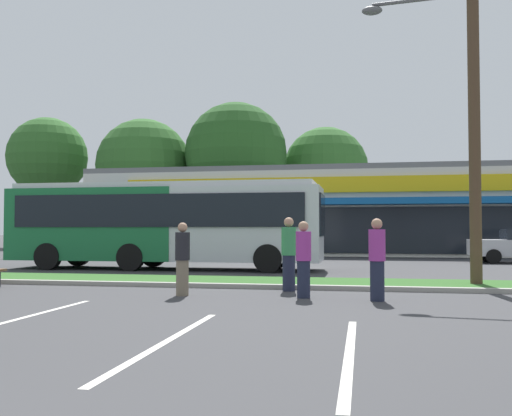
{
  "coord_description": "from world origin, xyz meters",
  "views": [
    {
      "loc": [
        4.02,
        -1.65,
        1.53
      ],
      "look_at": [
        0.35,
        18.1,
        2.26
      ],
      "focal_mm": 40.19,
      "sensor_mm": 36.0,
      "label": 1
    }
  ],
  "objects": [
    {
      "name": "tree_mid_left",
      "position": [
        -5.75,
        42.18,
        7.44
      ],
      "size": [
        8.05,
        8.05,
        11.47
      ],
      "color": "#473323",
      "rests_on": "ground_plane"
    },
    {
      "name": "tree_left",
      "position": [
        -13.5,
        42.4,
        6.63
      ],
      "size": [
        7.69,
        7.69,
        10.48
      ],
      "color": "#473323",
      "rests_on": "ground_plane"
    },
    {
      "name": "pedestrian_far",
      "position": [
        2.73,
        11.06,
        0.85
      ],
      "size": [
        0.34,
        0.34,
        1.7
      ],
      "rotation": [
        0.0,
        0.0,
        0.56
      ],
      "color": "#1E2338",
      "rests_on": "ground_plane"
    },
    {
      "name": "parking_stripe_2",
      "position": [
        1.39,
        5.86,
        0.0
      ],
      "size": [
        0.12,
        4.8,
        0.01
      ],
      "primitive_type": "cube",
      "color": "silver",
      "rests_on": "ground_plane"
    },
    {
      "name": "tree_mid",
      "position": [
        1.01,
        46.6,
        6.52
      ],
      "size": [
        7.11,
        7.11,
        10.08
      ],
      "color": "#473323",
      "rests_on": "ground_plane"
    },
    {
      "name": "pedestrian_mid",
      "position": [
        -0.04,
        10.98,
        0.84
      ],
      "size": [
        0.34,
        0.34,
        1.67
      ],
      "rotation": [
        0.0,
        0.0,
        3.53
      ],
      "color": "#726651",
      "rests_on": "ground_plane"
    },
    {
      "name": "parking_stripe_3",
      "position": [
        3.86,
        5.55,
        0.0
      ],
      "size": [
        0.12,
        4.8,
        0.01
      ],
      "primitive_type": "cube",
      "color": "silver",
      "rests_on": "ground_plane"
    },
    {
      "name": "city_bus",
      "position": [
        -3.35,
        19.09,
        1.77
      ],
      "size": [
        11.92,
        2.7,
        3.25
      ],
      "rotation": [
        0.0,
        0.0,
        0.0
      ],
      "color": "#196638",
      "rests_on": "ground_plane"
    },
    {
      "name": "car_2",
      "position": [
        -11.65,
        25.75,
        0.78
      ],
      "size": [
        4.2,
        2.02,
        1.5
      ],
      "rotation": [
        0.0,
        0.0,
        3.14
      ],
      "color": "#B7B7BC",
      "rests_on": "ground_plane"
    },
    {
      "name": "curb_lip",
      "position": [
        0.0,
        12.78,
        0.06
      ],
      "size": [
        56.0,
        0.24,
        0.12
      ],
      "primitive_type": "cube",
      "color": "#99968C",
      "rests_on": "ground_plane"
    },
    {
      "name": "storefront_building",
      "position": [
        2.14,
        36.64,
        2.57
      ],
      "size": [
        29.17,
        14.64,
        5.13
      ],
      "color": "beige",
      "rests_on": "ground_plane"
    },
    {
      "name": "tree_far_left",
      "position": [
        -22.18,
        42.55,
        7.61
      ],
      "size": [
        6.64,
        6.64,
        10.94
      ],
      "color": "#473323",
      "rests_on": "ground_plane"
    },
    {
      "name": "pedestrian_by_pole",
      "position": [
        4.32,
        10.8,
        0.88
      ],
      "size": [
        0.35,
        0.35,
        1.75
      ],
      "rotation": [
        0.0,
        0.0,
        0.57
      ],
      "color": "#1E2338",
      "rests_on": "ground_plane"
    },
    {
      "name": "grass_median",
      "position": [
        0.0,
        14.0,
        0.06
      ],
      "size": [
        56.0,
        2.2,
        0.12
      ],
      "primitive_type": "cube",
      "color": "#2D5B23",
      "rests_on": "ground_plane"
    },
    {
      "name": "pedestrian_near_bench",
      "position": [
        2.23,
        12.41,
        0.91
      ],
      "size": [
        0.37,
        0.37,
        1.81
      ],
      "rotation": [
        0.0,
        0.0,
        2.21
      ],
      "color": "#1E2338",
      "rests_on": "ground_plane"
    },
    {
      "name": "parking_stripe_1",
      "position": [
        -1.72,
        7.27,
        0.0
      ],
      "size": [
        0.12,
        4.8,
        0.01
      ],
      "primitive_type": "cube",
      "color": "silver",
      "rests_on": "ground_plane"
    },
    {
      "name": "utility_pole",
      "position": [
        6.77,
        13.94,
        5.7
      ],
      "size": [
        3.08,
        2.4,
        10.69
      ],
      "color": "#4C3826",
      "rests_on": "ground_plane"
    }
  ]
}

